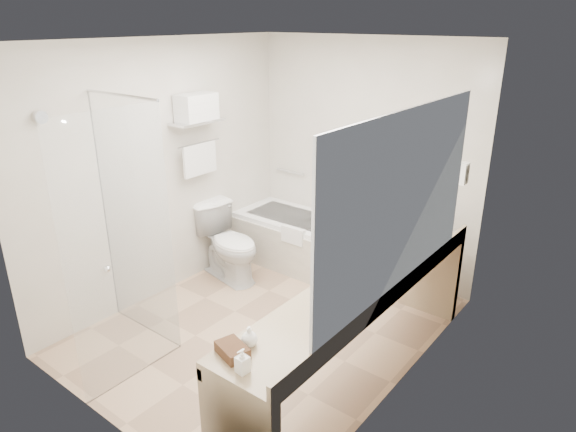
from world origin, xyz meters
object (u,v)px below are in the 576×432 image
Objects in this scene: vanity_counter at (359,310)px; toilet at (229,244)px; water_bottle_left at (412,234)px; amenity_basket at (232,350)px; bathtub at (304,242)px.

vanity_counter is 3.33× the size of toilet.
vanity_counter is at bearing -96.89° from toilet.
vanity_counter is at bearing -88.56° from water_bottle_left.
vanity_counter is at bearing 82.41° from amenity_basket.
vanity_counter is 13.56× the size of amenity_basket.
amenity_basket is at bearing -61.93° from bathtub.
vanity_counter reaches higher than bathtub.
amenity_basket is (1.37, -2.56, 0.61)m from bathtub.
water_bottle_left is at bearing -18.78° from bathtub.
toilet is 4.07× the size of amenity_basket.
bathtub is at bearing 118.07° from amenity_basket.
amenity_basket is at bearing -97.59° from vanity_counter.
bathtub is 8.04× the size of amenity_basket.
water_bottle_left is (-0.02, 0.88, 0.30)m from vanity_counter.
amenity_basket is (1.82, -1.81, 0.49)m from toilet.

